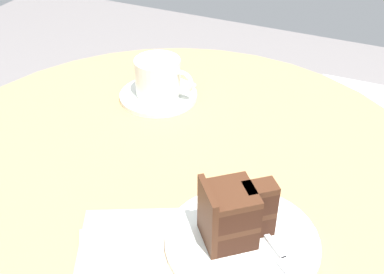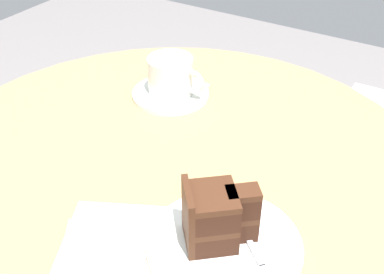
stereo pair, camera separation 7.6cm
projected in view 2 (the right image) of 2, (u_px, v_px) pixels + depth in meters
cafe_table at (171, 211)px, 0.83m from camera, size 0.86×0.86×0.69m
saucer at (171, 94)px, 0.94m from camera, size 0.15×0.15×0.01m
coffee_cup at (171, 75)px, 0.91m from camera, size 0.12×0.09×0.07m
teaspoon at (192, 82)px, 0.96m from camera, size 0.10×0.02×0.00m
cake_plate at (224, 246)px, 0.62m from camera, size 0.20×0.20×0.01m
cake_slice at (215, 217)px, 0.60m from camera, size 0.10×0.09×0.09m
fork at (256, 255)px, 0.60m from camera, size 0.11×0.10×0.00m
napkin at (122, 255)px, 0.61m from camera, size 0.23×0.24×0.00m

